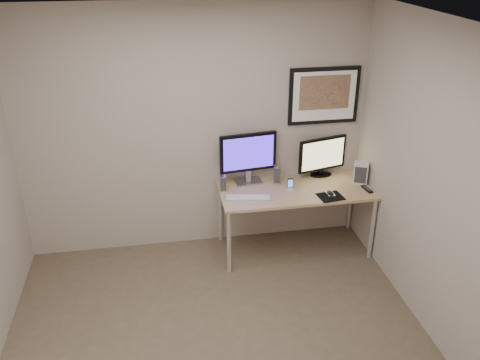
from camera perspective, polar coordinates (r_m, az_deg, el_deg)
The scene contains 14 objects.
floor at distance 4.50m, azimuth -2.24°, elevation -18.19°, with size 3.60×3.60×0.00m, color brown.
room at distance 3.97m, azimuth -3.54°, elevation 3.85°, with size 3.60×3.60×3.60m.
desk at distance 5.37m, azimuth 6.26°, elevation -1.64°, with size 1.60×0.70×0.73m.
framed_art at distance 5.41m, azimuth 9.41°, elevation 9.32°, with size 0.75×0.04×0.60m.
monitor_large at distance 5.32m, azimuth 0.92°, elevation 2.70°, with size 0.61×0.23×0.56m.
monitor_tv at distance 5.58m, azimuth 9.21°, elevation 2.69°, with size 0.55×0.18×0.44m.
speaker_left at distance 5.24m, azimuth -1.93°, elevation -0.36°, with size 0.07×0.07×0.17m, color #ABABB0.
speaker_right at distance 5.41m, azimuth 4.19°, elevation 0.65°, with size 0.08×0.08×0.20m, color #ABABB0.
phone_dock at distance 5.30m, azimuth 5.67°, elevation -0.44°, with size 0.06×0.06×0.13m, color black.
keyboard at distance 5.12m, azimuth 0.92°, elevation -1.98°, with size 0.46×0.12×0.02m, color silver.
mousepad at distance 5.23m, azimuth 10.13°, elevation -1.85°, with size 0.25×0.22×0.00m, color black.
mouse at distance 5.25m, azimuth 10.10°, elevation -1.48°, with size 0.07×0.12×0.04m, color black.
remote at distance 5.45m, azimuth 14.08°, elevation -0.98°, with size 0.04×0.17×0.02m, color black.
fan_unit at distance 5.54m, azimuth 13.39°, elevation 0.78°, with size 0.15×0.11×0.23m, color silver.
Camera 1 is at (-0.39, -3.22, 3.12)m, focal length 38.00 mm.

